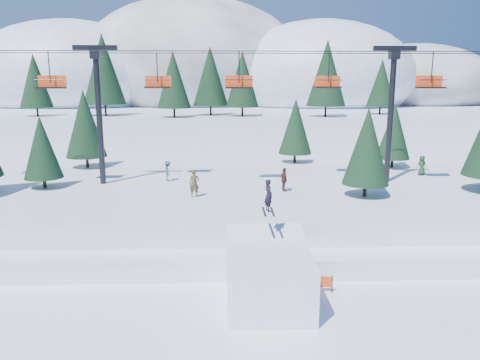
{
  "coord_description": "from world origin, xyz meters",
  "views": [
    {
      "loc": [
        0.44,
        -17.46,
        10.08
      ],
      "look_at": [
        1.16,
        6.0,
        5.2
      ],
      "focal_mm": 35.0,
      "sensor_mm": 36.0,
      "label": 1
    }
  ],
  "objects_px": {
    "banner_near": "(303,280)",
    "jump_kicker": "(268,275)",
    "banner_far": "(379,261)",
    "chairlift": "(232,93)"
  },
  "relations": [
    {
      "from": "banner_near",
      "to": "jump_kicker",
      "type": "bearing_deg",
      "value": -145.17
    },
    {
      "from": "banner_near",
      "to": "banner_far",
      "type": "relative_size",
      "value": 1.0
    },
    {
      "from": "jump_kicker",
      "to": "banner_near",
      "type": "distance_m",
      "value": 2.43
    },
    {
      "from": "chairlift",
      "to": "banner_far",
      "type": "xyz_separation_m",
      "value": [
        7.86,
        -11.6,
        -8.78
      ]
    },
    {
      "from": "chairlift",
      "to": "banner_far",
      "type": "relative_size",
      "value": 16.57
    },
    {
      "from": "jump_kicker",
      "to": "banner_near",
      "type": "xyz_separation_m",
      "value": [
        1.86,
        1.3,
        -0.85
      ]
    },
    {
      "from": "chairlift",
      "to": "banner_near",
      "type": "height_order",
      "value": "chairlift"
    },
    {
      "from": "banner_far",
      "to": "banner_near",
      "type": "bearing_deg",
      "value": -152.3
    },
    {
      "from": "chairlift",
      "to": "banner_far",
      "type": "bearing_deg",
      "value": -55.88
    },
    {
      "from": "jump_kicker",
      "to": "banner_far",
      "type": "relative_size",
      "value": 2.01
    }
  ]
}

